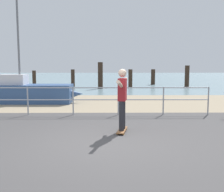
# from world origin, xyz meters

# --- Properties ---
(ground_plane) EXTENTS (24.00, 10.00, 0.04)m
(ground_plane) POSITION_xyz_m (0.00, -1.00, 0.00)
(ground_plane) COLOR #474444
(ground_plane) RESTS_ON ground
(beach_strip) EXTENTS (24.00, 6.00, 0.04)m
(beach_strip) POSITION_xyz_m (0.00, 7.00, 0.00)
(beach_strip) COLOR tan
(beach_strip) RESTS_ON ground
(sea_surface) EXTENTS (72.00, 50.00, 0.04)m
(sea_surface) POSITION_xyz_m (0.00, 35.00, 0.00)
(sea_surface) COLOR #75939E
(sea_surface) RESTS_ON ground
(railing_fence) EXTENTS (9.99, 0.05, 1.05)m
(railing_fence) POSITION_xyz_m (-1.14, 3.60, 0.70)
(railing_fence) COLOR #9EA0A5
(railing_fence) RESTS_ON ground
(sailboat) EXTENTS (4.96, 1.44, 5.43)m
(sailboat) POSITION_xyz_m (-3.69, 6.83, 0.52)
(sailboat) COLOR #335184
(sailboat) RESTS_ON ground
(skateboard) EXTENTS (0.35, 0.82, 0.08)m
(skateboard) POSITION_xyz_m (0.54, 1.07, 0.07)
(skateboard) COLOR brown
(skateboard) RESTS_ON ground
(skateboarder) EXTENTS (0.37, 1.44, 1.65)m
(skateboarder) POSITION_xyz_m (0.54, 1.07, 1.02)
(skateboarder) COLOR #26262B
(skateboarder) RESTS_ON skateboard
(groyne_post_1) EXTENTS (0.27, 0.27, 1.46)m
(groyne_post_1) POSITION_xyz_m (-5.39, 13.61, 0.73)
(groyne_post_1) COLOR #332319
(groyne_post_1) RESTS_ON ground
(groyne_post_2) EXTENTS (0.32, 0.32, 1.49)m
(groyne_post_2) POSITION_xyz_m (-2.95, 16.72, 0.75)
(groyne_post_2) COLOR #332319
(groyne_post_2) RESTS_ON ground
(groyne_post_3) EXTENTS (0.39, 0.39, 2.08)m
(groyne_post_3) POSITION_xyz_m (-0.52, 14.76, 1.04)
(groyne_post_3) COLOR #332319
(groyne_post_3) RESTS_ON ground
(groyne_post_4) EXTENTS (0.33, 0.33, 1.51)m
(groyne_post_4) POSITION_xyz_m (1.91, 15.64, 0.76)
(groyne_post_4) COLOR #332319
(groyne_post_4) RESTS_ON ground
(groyne_post_5) EXTENTS (0.39, 0.39, 1.47)m
(groyne_post_5) POSITION_xyz_m (4.34, 19.08, 0.74)
(groyne_post_5) COLOR #332319
(groyne_post_5) RESTS_ON ground
(groyne_post_6) EXTENTS (0.38, 0.38, 1.83)m
(groyne_post_6) POSITION_xyz_m (6.78, 16.33, 0.91)
(groyne_post_6) COLOR #332319
(groyne_post_6) RESTS_ON ground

